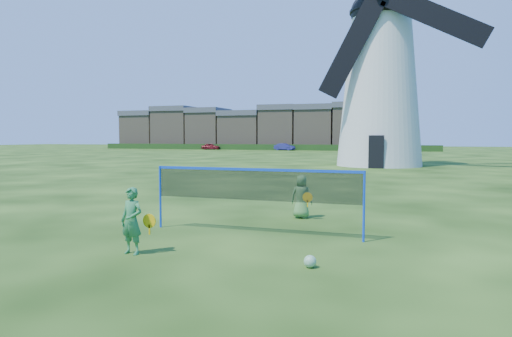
{
  "coord_description": "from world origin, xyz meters",
  "views": [
    {
      "loc": [
        3.72,
        -9.94,
        2.27
      ],
      "look_at": [
        0.2,
        0.5,
        1.5
      ],
      "focal_mm": 31.55,
      "sensor_mm": 36.0,
      "label": 1
    }
  ],
  "objects_px": {
    "badminton_net": "(254,186)",
    "car_left": "(211,147)",
    "windmill": "(380,78)",
    "car_right": "(285,147)",
    "play_ball": "(310,261)",
    "player_boy": "(302,196)",
    "player_girl": "(132,221)"
  },
  "relations": [
    {
      "from": "badminton_net",
      "to": "play_ball",
      "type": "relative_size",
      "value": 22.95
    },
    {
      "from": "badminton_net",
      "to": "windmill",
      "type": "bearing_deg",
      "value": 87.4
    },
    {
      "from": "player_boy",
      "to": "play_ball",
      "type": "distance_m",
      "value": 4.85
    },
    {
      "from": "badminton_net",
      "to": "player_girl",
      "type": "bearing_deg",
      "value": -124.1
    },
    {
      "from": "windmill",
      "to": "player_boy",
      "type": "height_order",
      "value": "windmill"
    },
    {
      "from": "car_right",
      "to": "badminton_net",
      "type": "bearing_deg",
      "value": -152.79
    },
    {
      "from": "badminton_net",
      "to": "car_left",
      "type": "xyz_separation_m",
      "value": [
        -30.55,
        64.96,
        -0.57
      ]
    },
    {
      "from": "windmill",
      "to": "badminton_net",
      "type": "distance_m",
      "value": 27.63
    },
    {
      "from": "player_girl",
      "to": "car_left",
      "type": "xyz_separation_m",
      "value": [
        -28.88,
        67.43,
        -0.08
      ]
    },
    {
      "from": "player_girl",
      "to": "play_ball",
      "type": "xyz_separation_m",
      "value": [
        3.47,
        0.2,
        -0.54
      ]
    },
    {
      "from": "windmill",
      "to": "play_ball",
      "type": "distance_m",
      "value": 30.05
    },
    {
      "from": "car_right",
      "to": "play_ball",
      "type": "bearing_deg",
      "value": -151.83
    },
    {
      "from": "windmill",
      "to": "play_ball",
      "type": "height_order",
      "value": "windmill"
    },
    {
      "from": "badminton_net",
      "to": "player_girl",
      "type": "distance_m",
      "value": 3.02
    },
    {
      "from": "badminton_net",
      "to": "player_boy",
      "type": "xyz_separation_m",
      "value": [
        0.58,
        2.4,
        -0.53
      ]
    },
    {
      "from": "windmill",
      "to": "play_ball",
      "type": "xyz_separation_m",
      "value": [
        0.57,
        -29.26,
        -6.8
      ]
    },
    {
      "from": "player_boy",
      "to": "car_right",
      "type": "distance_m",
      "value": 64.95
    },
    {
      "from": "windmill",
      "to": "player_girl",
      "type": "height_order",
      "value": "windmill"
    },
    {
      "from": "windmill",
      "to": "car_left",
      "type": "distance_m",
      "value": 49.92
    },
    {
      "from": "player_boy",
      "to": "play_ball",
      "type": "bearing_deg",
      "value": 103.42
    },
    {
      "from": "badminton_net",
      "to": "player_girl",
      "type": "xyz_separation_m",
      "value": [
        -1.67,
        -2.47,
        -0.49
      ]
    },
    {
      "from": "player_girl",
      "to": "windmill",
      "type": "bearing_deg",
      "value": 90.8
    },
    {
      "from": "play_ball",
      "to": "car_right",
      "type": "distance_m",
      "value": 69.77
    },
    {
      "from": "play_ball",
      "to": "car_right",
      "type": "bearing_deg",
      "value": 105.36
    },
    {
      "from": "windmill",
      "to": "player_girl",
      "type": "xyz_separation_m",
      "value": [
        -2.89,
        -29.46,
        -6.26
      ]
    },
    {
      "from": "player_boy",
      "to": "car_left",
      "type": "height_order",
      "value": "player_boy"
    },
    {
      "from": "badminton_net",
      "to": "player_girl",
      "type": "relative_size",
      "value": 3.87
    },
    {
      "from": "car_left",
      "to": "windmill",
      "type": "bearing_deg",
      "value": -150.23
    },
    {
      "from": "player_girl",
      "to": "car_right",
      "type": "xyz_separation_m",
      "value": [
        -15.01,
        67.48,
        -0.06
      ]
    },
    {
      "from": "badminton_net",
      "to": "car_right",
      "type": "relative_size",
      "value": 1.4
    },
    {
      "from": "player_boy",
      "to": "play_ball",
      "type": "xyz_separation_m",
      "value": [
        1.22,
        -4.67,
        -0.5
      ]
    },
    {
      "from": "windmill",
      "to": "badminton_net",
      "type": "bearing_deg",
      "value": -92.6
    }
  ]
}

